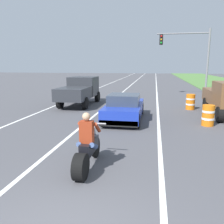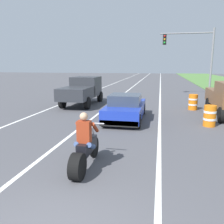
% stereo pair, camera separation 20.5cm
% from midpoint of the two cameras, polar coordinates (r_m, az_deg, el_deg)
% --- Properties ---
extents(lane_stripe_left_solid, '(0.14, 120.00, 0.01)m').
position_cam_midpoint_polar(lane_stripe_left_solid, '(24.15, -6.72, 4.56)').
color(lane_stripe_left_solid, white).
rests_on(lane_stripe_left_solid, ground).
extents(lane_stripe_right_solid, '(0.14, 120.00, 0.01)m').
position_cam_midpoint_polar(lane_stripe_right_solid, '(23.10, 10.67, 4.13)').
color(lane_stripe_right_solid, white).
rests_on(lane_stripe_right_solid, ground).
extents(lane_stripe_centre_dashed, '(0.14, 120.00, 0.01)m').
position_cam_midpoint_polar(lane_stripe_centre_dashed, '(23.36, 1.78, 4.40)').
color(lane_stripe_centre_dashed, white).
rests_on(lane_stripe_centre_dashed, ground).
extents(motorcycle_with_rider, '(0.70, 2.21, 1.62)m').
position_cam_midpoint_polar(motorcycle_with_rider, '(6.49, -7.02, -9.05)').
color(motorcycle_with_rider, black).
rests_on(motorcycle_with_rider, ground).
extents(sports_car_blue, '(1.84, 4.30, 1.37)m').
position_cam_midpoint_polar(sports_car_blue, '(12.29, 2.53, 0.98)').
color(sports_car_blue, '#1E38B2').
rests_on(sports_car_blue, ground).
extents(pickup_truck_left_lane_dark_grey, '(2.02, 4.80, 1.98)m').
position_cam_midpoint_polar(pickup_truck_left_lane_dark_grey, '(17.07, -8.22, 5.43)').
color(pickup_truck_left_lane_dark_grey, '#2D3035').
rests_on(pickup_truck_left_lane_dark_grey, ground).
extents(traffic_light_mast_near, '(4.62, 0.34, 6.00)m').
position_cam_midpoint_polar(traffic_light_mast_near, '(22.58, 18.65, 13.74)').
color(traffic_light_mast_near, gray).
rests_on(traffic_light_mast_near, ground).
extents(construction_barrel_nearest, '(0.58, 0.58, 1.00)m').
position_cam_midpoint_polar(construction_barrel_nearest, '(11.95, 21.97, -0.76)').
color(construction_barrel_nearest, orange).
rests_on(construction_barrel_nearest, ground).
extents(construction_barrel_mid, '(0.58, 0.58, 1.00)m').
position_cam_midpoint_polar(construction_barrel_mid, '(15.98, 18.26, 2.39)').
color(construction_barrel_mid, orange).
rests_on(construction_barrel_mid, ground).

